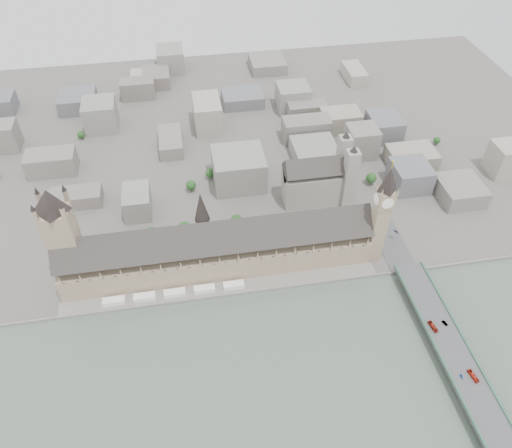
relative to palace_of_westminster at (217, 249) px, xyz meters
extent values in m
plane|color=#595651|center=(0.00, -19.70, -22.71)|extent=(900.00, 900.00, 0.00)
cube|color=slate|center=(0.00, -34.70, -21.21)|extent=(600.00, 1.50, 3.00)
cube|color=slate|center=(0.00, -27.20, -21.71)|extent=(270.00, 15.00, 2.00)
cube|color=white|center=(-90.00, -26.70, -18.71)|extent=(18.00, 7.00, 4.00)
cube|color=white|center=(-65.00, -26.70, -18.71)|extent=(18.00, 7.00, 4.00)
cube|color=white|center=(-40.00, -26.70, -18.71)|extent=(18.00, 7.00, 4.00)
cube|color=white|center=(-15.00, -26.70, -18.71)|extent=(18.00, 7.00, 4.00)
cube|color=white|center=(10.00, -26.70, -18.71)|extent=(18.00, 7.00, 4.00)
cube|color=tan|center=(0.00, 0.30, -10.21)|extent=(265.00, 40.00, 25.00)
cube|color=#33302D|center=(0.00, 0.30, 12.37)|extent=(265.00, 40.73, 40.73)
cube|color=tan|center=(138.00, -11.70, 8.29)|extent=(12.00, 12.00, 62.00)
cube|color=gray|center=(138.00, -11.70, 47.29)|extent=(14.00, 14.00, 16.00)
cylinder|color=white|center=(145.20, -11.70, 47.29)|extent=(0.60, 10.00, 10.00)
cylinder|color=white|center=(130.80, -11.70, 47.29)|extent=(0.60, 10.00, 10.00)
cylinder|color=white|center=(138.00, -4.50, 47.29)|extent=(10.00, 0.60, 10.00)
cylinder|color=white|center=(138.00, -18.90, 47.29)|extent=(10.00, 0.60, 10.00)
cone|color=black|center=(138.00, -11.70, 66.29)|extent=(17.00, 17.00, 22.00)
cylinder|color=gold|center=(138.00, -11.70, 80.29)|extent=(1.00, 1.00, 6.00)
sphere|color=gold|center=(138.00, -11.70, 83.79)|extent=(2.00, 2.00, 2.00)
cone|color=gray|center=(144.50, -5.20, 59.29)|extent=(2.40, 2.40, 8.00)
cone|color=gray|center=(131.50, -5.20, 59.29)|extent=(2.40, 2.40, 8.00)
cone|color=gray|center=(144.50, -18.20, 59.29)|extent=(2.40, 2.40, 8.00)
cone|color=gray|center=(131.50, -18.20, 59.29)|extent=(2.40, 2.40, 8.00)
cube|color=tan|center=(-122.00, 6.30, 17.29)|extent=(23.00, 23.00, 80.00)
cone|color=black|center=(-122.00, 6.30, 67.29)|extent=(30.00, 30.00, 20.00)
cylinder|color=gray|center=(-10.00, 6.30, 20.29)|extent=(12.00, 12.00, 20.00)
cone|color=black|center=(-10.00, 6.30, 44.29)|extent=(13.00, 13.00, 28.00)
cube|color=#474749|center=(162.00, -107.20, -17.58)|extent=(25.00, 325.00, 10.25)
cube|color=gray|center=(105.00, 75.30, -5.71)|extent=(60.00, 28.00, 34.00)
cube|color=#33302D|center=(105.00, 75.30, 16.29)|extent=(60.00, 28.28, 28.28)
cube|color=gray|center=(137.00, 87.30, 9.29)|extent=(12.00, 12.00, 64.00)
cube|color=gray|center=(137.00, 63.30, 9.29)|extent=(12.00, 12.00, 64.00)
imported|color=maroon|center=(155.00, -99.98, -10.99)|extent=(3.96, 10.77, 2.93)
imported|color=red|center=(165.38, -144.24, -10.99)|extent=(4.10, 10.81, 2.94)
imported|color=#1B57B2|center=(157.61, -142.82, -11.82)|extent=(2.16, 3.94, 1.27)
imported|color=gray|center=(165.80, -98.10, -11.63)|extent=(3.47, 5.32, 1.66)
imported|color=gray|center=(166.58, 5.36, -11.69)|extent=(4.06, 5.68, 1.53)
camera|label=1|loc=(-17.41, -298.34, 309.74)|focal=35.00mm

